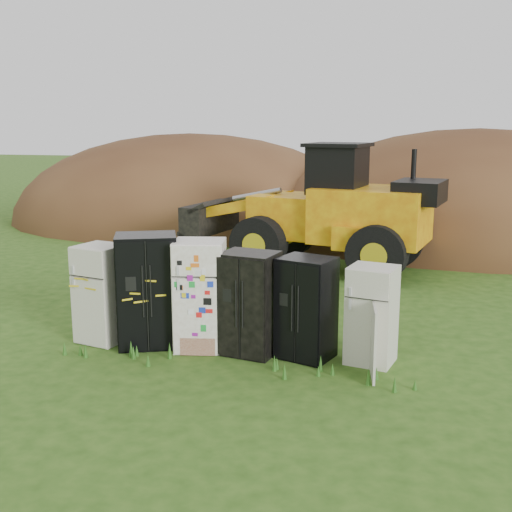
{
  "coord_description": "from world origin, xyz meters",
  "views": [
    {
      "loc": [
        2.81,
        -10.08,
        3.84
      ],
      "look_at": [
        -0.08,
        2.0,
        1.25
      ],
      "focal_mm": 45.0,
      "sensor_mm": 36.0,
      "label": 1
    }
  ],
  "objects_px": {
    "fridge_black_right": "(306,308)",
    "wheel_loader": "(307,205)",
    "fridge_sticker": "(200,295)",
    "fridge_dark_mid": "(249,303)",
    "fridge_leftmost": "(102,293)",
    "fridge_open_door": "(372,315)",
    "fridge_black_side": "(147,290)"
  },
  "relations": [
    {
      "from": "fridge_leftmost",
      "to": "fridge_dark_mid",
      "type": "xyz_separation_m",
      "value": [
        2.7,
        -0.02,
        0.0
      ]
    },
    {
      "from": "fridge_dark_mid",
      "to": "wheel_loader",
      "type": "height_order",
      "value": "wheel_loader"
    },
    {
      "from": "fridge_dark_mid",
      "to": "fridge_black_right",
      "type": "xyz_separation_m",
      "value": [
        0.96,
        0.02,
        -0.02
      ]
    },
    {
      "from": "fridge_black_side",
      "to": "fridge_black_right",
      "type": "height_order",
      "value": "fridge_black_side"
    },
    {
      "from": "fridge_dark_mid",
      "to": "wheel_loader",
      "type": "distance_m",
      "value": 6.94
    },
    {
      "from": "fridge_sticker",
      "to": "fridge_dark_mid",
      "type": "relative_size",
      "value": 1.09
    },
    {
      "from": "fridge_leftmost",
      "to": "fridge_black_right",
      "type": "xyz_separation_m",
      "value": [
        3.66,
        0.01,
        -0.02
      ]
    },
    {
      "from": "fridge_sticker",
      "to": "fridge_dark_mid",
      "type": "bearing_deg",
      "value": -13.56
    },
    {
      "from": "fridge_sticker",
      "to": "fridge_black_right",
      "type": "relative_size",
      "value": 1.12
    },
    {
      "from": "wheel_loader",
      "to": "fridge_black_side",
      "type": "bearing_deg",
      "value": -92.03
    },
    {
      "from": "fridge_leftmost",
      "to": "wheel_loader",
      "type": "bearing_deg",
      "value": 83.37
    },
    {
      "from": "fridge_dark_mid",
      "to": "wheel_loader",
      "type": "xyz_separation_m",
      "value": [
        -0.13,
        6.9,
        0.79
      ]
    },
    {
      "from": "fridge_sticker",
      "to": "wheel_loader",
      "type": "height_order",
      "value": "wheel_loader"
    },
    {
      "from": "fridge_leftmost",
      "to": "fridge_sticker",
      "type": "relative_size",
      "value": 0.92
    },
    {
      "from": "fridge_black_right",
      "to": "fridge_open_door",
      "type": "bearing_deg",
      "value": 19.66
    },
    {
      "from": "fridge_black_right",
      "to": "fridge_leftmost",
      "type": "bearing_deg",
      "value": -161.12
    },
    {
      "from": "fridge_sticker",
      "to": "fridge_open_door",
      "type": "bearing_deg",
      "value": -10.71
    },
    {
      "from": "fridge_black_side",
      "to": "fridge_sticker",
      "type": "height_order",
      "value": "fridge_black_side"
    },
    {
      "from": "fridge_leftmost",
      "to": "fridge_sticker",
      "type": "bearing_deg",
      "value": 14.78
    },
    {
      "from": "fridge_black_side",
      "to": "fridge_dark_mid",
      "type": "distance_m",
      "value": 1.83
    },
    {
      "from": "fridge_black_right",
      "to": "fridge_open_door",
      "type": "height_order",
      "value": "fridge_black_right"
    },
    {
      "from": "fridge_black_side",
      "to": "fridge_black_right",
      "type": "xyz_separation_m",
      "value": [
        2.79,
        0.03,
        -0.14
      ]
    },
    {
      "from": "fridge_black_side",
      "to": "fridge_sticker",
      "type": "xyz_separation_m",
      "value": [
        0.95,
        0.05,
        -0.04
      ]
    },
    {
      "from": "wheel_loader",
      "to": "fridge_black_right",
      "type": "bearing_deg",
      "value": -69.19
    },
    {
      "from": "fridge_black_side",
      "to": "fridge_leftmost",
      "type": "bearing_deg",
      "value": 156.7
    },
    {
      "from": "fridge_leftmost",
      "to": "fridge_black_right",
      "type": "relative_size",
      "value": 1.03
    },
    {
      "from": "fridge_leftmost",
      "to": "fridge_dark_mid",
      "type": "distance_m",
      "value": 2.7
    },
    {
      "from": "fridge_sticker",
      "to": "wheel_loader",
      "type": "distance_m",
      "value": 6.93
    },
    {
      "from": "fridge_dark_mid",
      "to": "fridge_black_side",
      "type": "bearing_deg",
      "value": -169.13
    },
    {
      "from": "fridge_leftmost",
      "to": "fridge_dark_mid",
      "type": "height_order",
      "value": "fridge_dark_mid"
    },
    {
      "from": "fridge_black_right",
      "to": "wheel_loader",
      "type": "xyz_separation_m",
      "value": [
        -1.09,
        6.87,
        0.82
      ]
    },
    {
      "from": "fridge_open_door",
      "to": "wheel_loader",
      "type": "bearing_deg",
      "value": 120.34
    }
  ]
}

